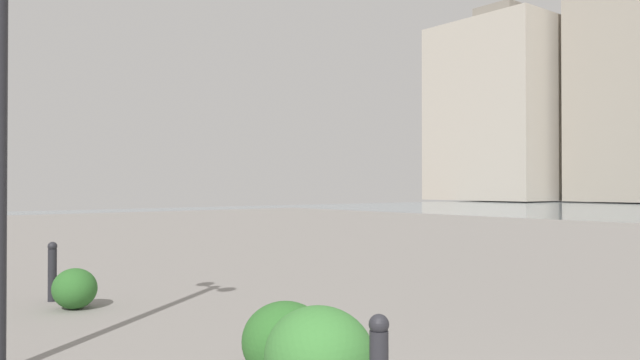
{
  "coord_description": "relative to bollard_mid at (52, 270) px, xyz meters",
  "views": [
    {
      "loc": [
        -1.84,
        1.9,
        1.62
      ],
      "look_at": [
        7.49,
        -5.64,
        1.76
      ],
      "focal_mm": 33.96,
      "sensor_mm": 36.0,
      "label": 1
    }
  ],
  "objects": [
    {
      "name": "shrub_wide",
      "position": [
        -4.97,
        -0.5,
        -0.1
      ],
      "size": [
        0.79,
        0.71,
        0.67
      ],
      "color": "#2D6628",
      "rests_on": "ground"
    },
    {
      "name": "shrub_low",
      "position": [
        -0.74,
        -0.08,
        -0.17
      ],
      "size": [
        0.63,
        0.57,
        0.54
      ],
      "color": "#2D6628",
      "rests_on": "ground"
    },
    {
      "name": "shrub_tall",
      "position": [
        -5.12,
        -0.61,
        -0.16
      ],
      "size": [
        0.66,
        0.59,
        0.56
      ],
      "color": "#477F38",
      "rests_on": "ground"
    },
    {
      "name": "shrub_round",
      "position": [
        -5.58,
        -0.37,
        -0.07
      ],
      "size": [
        0.87,
        0.78,
        0.74
      ],
      "color": "#387533",
      "rests_on": "ground"
    },
    {
      "name": "building_highrise",
      "position": [
        35.44,
        -62.85,
        10.62
      ],
      "size": [
        14.93,
        13.0,
        24.18
      ],
      "color": "#B2A899",
      "rests_on": "ground"
    },
    {
      "name": "bollard_mid",
      "position": [
        0.0,
        0.0,
        0.0
      ],
      "size": [
        0.13,
        0.13,
        0.84
      ],
      "color": "#232328",
      "rests_on": "ground"
    }
  ]
}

